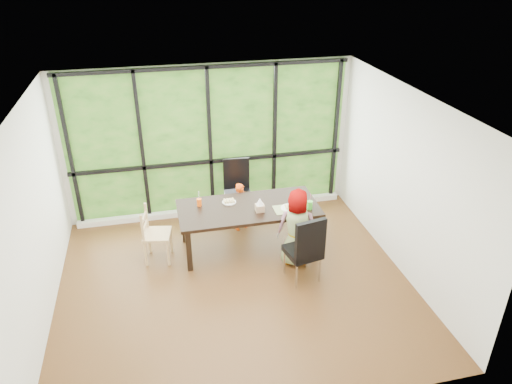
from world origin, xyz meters
TOP-DOWN VIEW (x-y plane):
  - ground at (0.00, 0.00)m, footprint 5.00×5.00m
  - back_wall at (0.00, 2.25)m, footprint 5.00×0.00m
  - foliage_backdrop at (0.00, 2.23)m, footprint 4.80×0.02m
  - window_mullions at (0.00, 2.19)m, footprint 4.80×0.06m
  - window_sill at (0.00, 2.15)m, footprint 4.80×0.12m
  - dining_table at (0.39, 0.89)m, footprint 2.27×1.19m
  - chair_window_leather at (0.40, 1.87)m, footprint 0.50×0.50m
  - chair_interior_leather at (0.98, -0.08)m, footprint 0.54×0.54m
  - chair_end_beech at (-1.04, 0.88)m, footprint 0.47×0.49m
  - child_toddler at (0.39, 1.49)m, footprint 0.37×0.32m
  - child_older at (1.04, 0.33)m, footprint 0.70×0.57m
  - placemat at (0.96, 0.68)m, footprint 0.40×0.29m
  - plate_far at (0.12, 1.09)m, footprint 0.22×0.22m
  - plate_near at (1.00, 0.69)m, footprint 0.27×0.27m
  - orange_cup at (-0.35, 1.10)m, footprint 0.08×0.08m
  - green_cup at (1.30, 0.61)m, footprint 0.09×0.09m
  - tissue_box at (0.53, 0.72)m, footprint 0.13×0.13m
  - crepe_rolls_far at (0.12, 1.09)m, footprint 0.20×0.12m
  - crepe_rolls_near at (1.00, 0.69)m, footprint 0.15×0.12m
  - straw_white at (-0.35, 1.10)m, footprint 0.01×0.04m
  - straw_pink at (1.30, 0.61)m, footprint 0.01×0.04m
  - tissue at (0.53, 0.72)m, footprint 0.12×0.12m

SIDE VIEW (x-z plane):
  - ground at x=0.00m, z-range 0.00..0.00m
  - window_sill at x=0.00m, z-range 0.00..0.10m
  - dining_table at x=0.39m, z-range 0.00..0.75m
  - child_toddler at x=0.39m, z-range 0.00..0.85m
  - chair_end_beech at x=-1.04m, z-range 0.00..0.90m
  - chair_window_leather at x=0.40m, z-range 0.00..1.08m
  - chair_interior_leather at x=0.98m, z-range 0.00..1.08m
  - child_older at x=1.04m, z-range 0.00..1.24m
  - placemat at x=0.96m, z-range 0.75..0.76m
  - plate_far at x=0.12m, z-range 0.75..0.76m
  - plate_near at x=1.00m, z-range 0.75..0.77m
  - crepe_rolls_far at x=0.12m, z-range 0.76..0.80m
  - crepe_rolls_near at x=1.00m, z-range 0.77..0.80m
  - tissue_box at x=0.53m, z-range 0.75..0.86m
  - orange_cup at x=-0.35m, z-range 0.75..0.87m
  - green_cup at x=1.30m, z-range 0.75..0.88m
  - straw_white at x=-0.35m, z-range 0.81..1.01m
  - tissue at x=0.53m, z-range 0.86..0.97m
  - straw_pink at x=1.30m, z-range 0.82..1.02m
  - back_wall at x=0.00m, z-range -1.15..3.85m
  - foliage_backdrop at x=0.00m, z-range 0.03..2.67m
  - window_mullions at x=0.00m, z-range 0.03..2.67m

